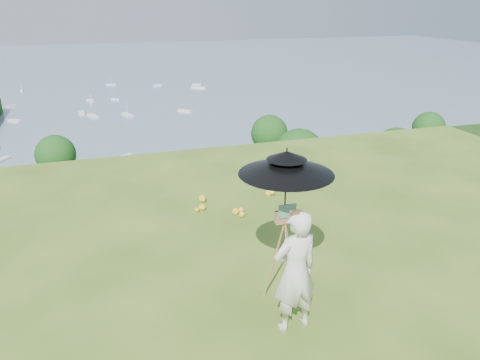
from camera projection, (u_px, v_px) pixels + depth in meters
name	position (u px, v px, depth m)	size (l,w,h in m)	color
ground	(390.00, 269.00, 7.18)	(14.00, 14.00, 0.00)	#43641C
forest_slope	(160.00, 337.00, 48.73)	(140.00, 56.00, 22.00)	#19330E
shoreline_tier	(129.00, 229.00, 86.78)	(170.00, 28.00, 8.00)	slate
bay_water	(98.00, 81.00, 232.60)	(700.00, 700.00, 0.00)	#6D8C9C
slope_trees	(151.00, 216.00, 43.68)	(110.00, 50.00, 6.00)	#1A5319
harbor_town	(126.00, 197.00, 84.43)	(110.00, 22.00, 5.00)	silver
moored_boats	(67.00, 118.00, 158.75)	(140.00, 140.00, 0.70)	white
wildflowers	(382.00, 258.00, 7.38)	(10.00, 10.50, 0.12)	yellow
painter	(295.00, 271.00, 5.64)	(0.59, 0.39, 1.62)	white
field_easel	(284.00, 252.00, 6.24)	(0.55, 0.55, 1.45)	#A46745
sun_umbrella	(286.00, 185.00, 5.92)	(1.21, 1.21, 0.98)	black
painter_cap	(298.00, 214.00, 5.37)	(0.19, 0.23, 0.10)	#D77681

